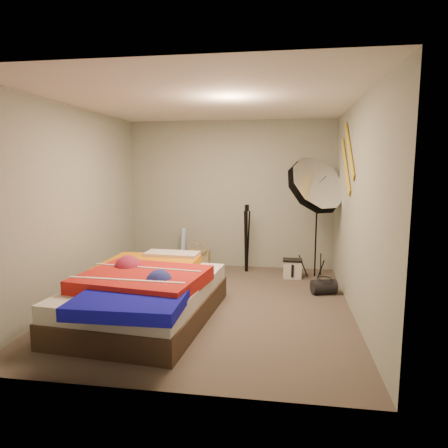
% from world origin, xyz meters
% --- Properties ---
extents(floor, '(4.00, 4.00, 0.00)m').
position_xyz_m(floor, '(0.00, 0.00, 0.00)').
color(floor, brown).
rests_on(floor, ground).
extents(ceiling, '(4.00, 4.00, 0.00)m').
position_xyz_m(ceiling, '(0.00, 0.00, 2.50)').
color(ceiling, silver).
rests_on(ceiling, wall_back).
extents(wall_back, '(3.50, 0.00, 3.50)m').
position_xyz_m(wall_back, '(0.00, 2.00, 1.25)').
color(wall_back, '#969C8B').
rests_on(wall_back, floor).
extents(wall_front, '(3.50, 0.00, 3.50)m').
position_xyz_m(wall_front, '(0.00, -2.00, 1.25)').
color(wall_front, '#969C8B').
rests_on(wall_front, floor).
extents(wall_left, '(0.00, 4.00, 4.00)m').
position_xyz_m(wall_left, '(-1.75, 0.00, 1.25)').
color(wall_left, '#969C8B').
rests_on(wall_left, floor).
extents(wall_right, '(0.00, 4.00, 4.00)m').
position_xyz_m(wall_right, '(1.75, 0.00, 1.25)').
color(wall_right, '#969C8B').
rests_on(wall_right, floor).
extents(tote_bag, '(0.37, 0.21, 0.36)m').
position_xyz_m(tote_bag, '(-0.48, 1.63, 0.18)').
color(tote_bag, tan).
rests_on(tote_bag, floor).
extents(wrapping_roll, '(0.09, 0.20, 0.69)m').
position_xyz_m(wrapping_roll, '(-0.79, 1.77, 0.34)').
color(wrapping_roll, '#5188D2').
rests_on(wrapping_roll, floor).
extents(camera_case, '(0.28, 0.20, 0.28)m').
position_xyz_m(camera_case, '(1.07, 1.39, 0.14)').
color(camera_case, beige).
rests_on(camera_case, floor).
extents(duffel_bag, '(0.37, 0.28, 0.20)m').
position_xyz_m(duffel_bag, '(1.48, 0.65, 0.10)').
color(duffel_bag, black).
rests_on(duffel_bag, floor).
extents(wall_stripe_upper, '(0.02, 0.91, 0.78)m').
position_xyz_m(wall_stripe_upper, '(1.73, 0.60, 1.95)').
color(wall_stripe_upper, gold).
rests_on(wall_stripe_upper, wall_right).
extents(wall_stripe_lower, '(0.02, 0.91, 0.78)m').
position_xyz_m(wall_stripe_lower, '(1.73, 0.85, 1.75)').
color(wall_stripe_lower, gold).
rests_on(wall_stripe_lower, wall_right).
extents(bed, '(1.60, 2.27, 0.60)m').
position_xyz_m(bed, '(-0.63, -0.59, 0.30)').
color(bed, '#402E21').
rests_on(bed, floor).
extents(photo_umbrella, '(0.98, 1.12, 1.99)m').
position_xyz_m(photo_umbrella, '(1.35, 1.35, 1.42)').
color(photo_umbrella, black).
rests_on(photo_umbrella, floor).
extents(camera_tripod, '(0.08, 0.08, 1.12)m').
position_xyz_m(camera_tripod, '(0.31, 1.68, 0.64)').
color(camera_tripod, black).
rests_on(camera_tripod, floor).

